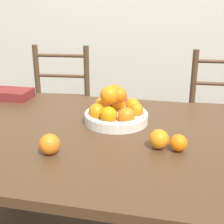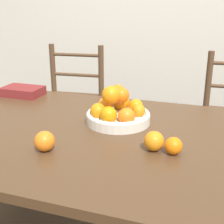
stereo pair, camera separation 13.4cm
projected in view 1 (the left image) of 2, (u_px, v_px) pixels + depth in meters
The scene contains 9 objects.
wall_back at pixel (150, 1), 2.58m from camera, with size 8.00×0.06×2.60m.
dining_table at pixel (107, 152), 1.36m from camera, with size 1.67×1.03×0.77m.
fruit_bowl at pixel (116, 111), 1.43m from camera, with size 0.29×0.29×0.18m.
orange_loose_0 at pixel (50, 144), 1.13m from camera, with size 0.08×0.08×0.08m.
orange_loose_1 at pixel (159, 139), 1.17m from camera, with size 0.08×0.08×0.08m.
orange_loose_2 at pixel (179, 143), 1.16m from camera, with size 0.06×0.06×0.06m.
chair_left at pixel (59, 120), 2.28m from camera, with size 0.46×0.44×1.00m.
chair_right at pixel (221, 133), 2.05m from camera, with size 0.45×0.43×1.00m.
book_stack at pixel (11, 94), 1.80m from camera, with size 0.23×0.15×0.05m.
Camera 1 is at (0.29, -1.19, 1.29)m, focal length 50.00 mm.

